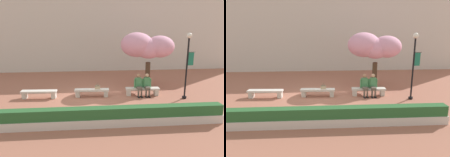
# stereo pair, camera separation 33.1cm
# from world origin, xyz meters

# --- Properties ---
(ground_plane) EXTENTS (100.00, 100.00, 0.00)m
(ground_plane) POSITION_xyz_m (0.00, 0.00, 0.00)
(ground_plane) COLOR #9E604C
(building_facade) EXTENTS (28.00, 4.00, 7.40)m
(building_facade) POSITION_xyz_m (0.00, 9.11, 3.70)
(building_facade) COLOR beige
(building_facade) RESTS_ON ground
(stone_bench_west_end) EXTENTS (1.98, 0.52, 0.45)m
(stone_bench_west_end) POSITION_xyz_m (-2.95, 0.00, 0.31)
(stone_bench_west_end) COLOR beige
(stone_bench_west_end) RESTS_ON ground
(stone_bench_near_west) EXTENTS (1.98, 0.52, 0.45)m
(stone_bench_near_west) POSITION_xyz_m (0.00, 0.00, 0.31)
(stone_bench_near_west) COLOR beige
(stone_bench_near_west) RESTS_ON ground
(stone_bench_center) EXTENTS (1.98, 0.52, 0.45)m
(stone_bench_center) POSITION_xyz_m (2.95, 0.00, 0.31)
(stone_bench_center) COLOR beige
(stone_bench_center) RESTS_ON ground
(person_seated_left) EXTENTS (0.51, 0.70, 1.29)m
(person_seated_left) POSITION_xyz_m (2.70, -0.05, 0.70)
(person_seated_left) COLOR black
(person_seated_left) RESTS_ON ground
(person_seated_right) EXTENTS (0.51, 0.70, 1.29)m
(person_seated_right) POSITION_xyz_m (3.19, -0.05, 0.70)
(person_seated_right) COLOR black
(person_seated_right) RESTS_ON ground
(handbag) EXTENTS (0.30, 0.15, 0.34)m
(handbag) POSITION_xyz_m (0.32, -0.02, 0.58)
(handbag) COLOR tan
(handbag) RESTS_ON stone_bench_near_west
(cherry_tree_main) EXTENTS (3.45, 2.28, 3.55)m
(cherry_tree_main) POSITION_xyz_m (3.62, 2.05, 2.65)
(cherry_tree_main) COLOR #473323
(cherry_tree_main) RESTS_ON ground
(lamp_post_with_banner) EXTENTS (0.54, 0.28, 3.62)m
(lamp_post_with_banner) POSITION_xyz_m (5.18, -0.77, 2.18)
(lamp_post_with_banner) COLOR black
(lamp_post_with_banner) RESTS_ON ground
(planter_hedge_foreground) EXTENTS (10.97, 0.50, 0.80)m
(planter_hedge_foreground) POSITION_xyz_m (0.00, -3.78, 0.39)
(planter_hedge_foreground) COLOR beige
(planter_hedge_foreground) RESTS_ON ground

